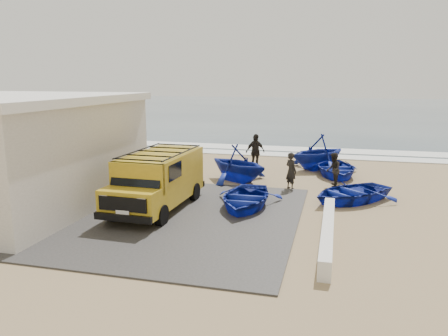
# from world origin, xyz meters

# --- Properties ---
(ground) EXTENTS (160.00, 160.00, 0.00)m
(ground) POSITION_xyz_m (0.00, 0.00, 0.00)
(ground) COLOR #998059
(slab) EXTENTS (12.00, 10.00, 0.05)m
(slab) POSITION_xyz_m (-2.00, -2.00, 0.03)
(slab) COLOR #3C3A37
(slab) RESTS_ON ground
(ocean) EXTENTS (180.00, 88.00, 0.01)m
(ocean) POSITION_xyz_m (0.00, 56.00, 0.00)
(ocean) COLOR #385166
(ocean) RESTS_ON ground
(surf_line) EXTENTS (180.00, 1.60, 0.06)m
(surf_line) POSITION_xyz_m (0.00, 12.00, 0.03)
(surf_line) COLOR white
(surf_line) RESTS_ON ground
(surf_wash) EXTENTS (180.00, 2.20, 0.04)m
(surf_wash) POSITION_xyz_m (0.00, 14.50, 0.02)
(surf_wash) COLOR white
(surf_wash) RESTS_ON ground
(building) EXTENTS (8.40, 9.40, 4.30)m
(building) POSITION_xyz_m (-7.50, -2.00, 2.16)
(building) COLOR silver
(building) RESTS_ON ground
(parapet) EXTENTS (0.35, 6.00, 0.55)m
(parapet) POSITION_xyz_m (5.00, -3.00, 0.28)
(parapet) COLOR silver
(parapet) RESTS_ON ground
(van) EXTENTS (2.22, 5.25, 2.23)m
(van) POSITION_xyz_m (-1.38, -1.23, 1.20)
(van) COLOR gold
(van) RESTS_ON ground
(boat_near_left) EXTENTS (2.72, 3.78, 0.77)m
(boat_near_left) POSITION_xyz_m (1.80, -0.23, 0.39)
(boat_near_left) COLOR #14289F
(boat_near_left) RESTS_ON ground
(boat_near_right) EXTENTS (4.53, 4.54, 0.78)m
(boat_near_right) POSITION_xyz_m (5.78, 1.68, 0.39)
(boat_near_right) COLOR #14289F
(boat_near_right) RESTS_ON ground
(boat_mid_left) EXTENTS (4.46, 4.32, 1.80)m
(boat_mid_left) POSITION_xyz_m (0.55, 4.03, 0.90)
(boat_mid_left) COLOR #14289F
(boat_mid_left) RESTS_ON ground
(boat_mid_right) EXTENTS (3.46, 4.34, 0.81)m
(boat_mid_right) POSITION_xyz_m (5.16, 6.41, 0.40)
(boat_mid_right) COLOR #14289F
(boat_mid_right) RESTS_ON ground
(boat_far_left) EXTENTS (4.84, 4.88, 1.95)m
(boat_far_left) POSITION_xyz_m (4.18, 7.95, 0.97)
(boat_far_left) COLOR #14289F
(boat_far_left) RESTS_ON ground
(fisherman_front) EXTENTS (0.73, 0.71, 1.68)m
(fisherman_front) POSITION_xyz_m (3.21, 3.16, 0.84)
(fisherman_front) COLOR black
(fisherman_front) RESTS_ON ground
(fisherman_middle) EXTENTS (0.61, 0.78, 1.59)m
(fisherman_middle) POSITION_xyz_m (5.05, 4.12, 0.79)
(fisherman_middle) COLOR black
(fisherman_middle) RESTS_ON ground
(fisherman_back) EXTENTS (1.19, 1.12, 1.98)m
(fisherman_back) POSITION_xyz_m (0.85, 7.00, 0.99)
(fisherman_back) COLOR black
(fisherman_back) RESTS_ON ground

